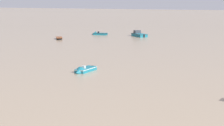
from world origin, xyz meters
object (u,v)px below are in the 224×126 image
object	(u,v)px
motorboat_moored_2	(138,35)
motorboat_moored_3	(98,34)
motorboat_moored_0	(83,71)
rowboat_moored_2	(59,38)

from	to	relation	value
motorboat_moored_2	motorboat_moored_3	xyz separation A→B (m)	(-11.67, -1.72, -0.15)
motorboat_moored_2	motorboat_moored_0	bearing A→B (deg)	144.36
motorboat_moored_2	motorboat_moored_3	distance (m)	11.80
motorboat_moored_0	motorboat_moored_3	bearing A→B (deg)	-150.96
motorboat_moored_2	rowboat_moored_2	world-z (taller)	motorboat_moored_2
motorboat_moored_0	motorboat_moored_3	size ratio (longest dim) A/B	0.88
motorboat_moored_3	motorboat_moored_2	bearing A→B (deg)	177.91
motorboat_moored_2	motorboat_moored_3	size ratio (longest dim) A/B	1.33
motorboat_moored_0	rowboat_moored_2	world-z (taller)	motorboat_moored_0
motorboat_moored_0	motorboat_moored_2	world-z (taller)	motorboat_moored_2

